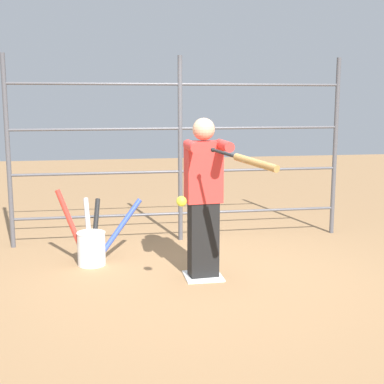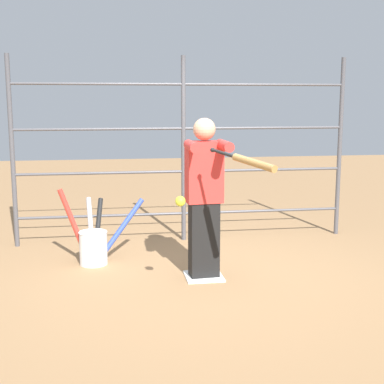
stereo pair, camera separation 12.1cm
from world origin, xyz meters
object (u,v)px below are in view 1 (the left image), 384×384
at_px(softball_in_flight, 181,201).
at_px(bat_bucket, 92,244).
at_px(baseball_bat_swinging, 250,161).
at_px(batter, 204,193).

relative_size(softball_in_flight, bat_bucket, 0.09).
distance_m(baseball_bat_swinging, bat_bucket, 2.45).
relative_size(baseball_bat_swinging, softball_in_flight, 8.97).
height_order(baseball_bat_swinging, softball_in_flight, baseball_bat_swinging).
relative_size(batter, softball_in_flight, 17.80).
height_order(softball_in_flight, bat_bucket, softball_in_flight).
bearing_deg(batter, softball_in_flight, 62.90).
bearing_deg(softball_in_flight, baseball_bat_swinging, 153.91).
height_order(batter, baseball_bat_swinging, batter).
height_order(batter, bat_bucket, batter).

